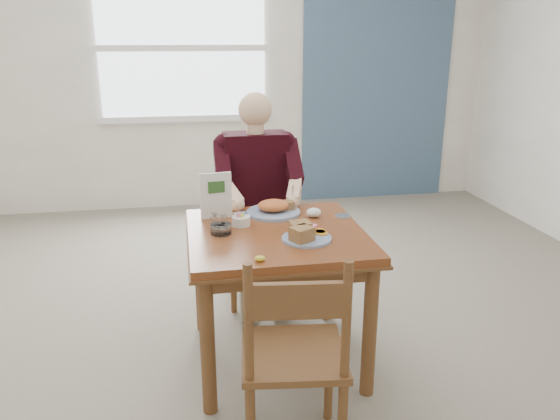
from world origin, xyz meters
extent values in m
plane|color=slate|center=(0.00, 0.00, 0.00)|extent=(6.00, 6.00, 0.00)
plane|color=white|center=(0.00, 3.00, 1.40)|extent=(5.50, 0.00, 5.50)
cube|color=#405A77|center=(1.60, 2.98, 1.40)|extent=(1.60, 0.02, 2.80)
ellipsoid|color=yellow|center=(-0.14, -0.38, 0.76)|extent=(0.06, 0.05, 0.03)
ellipsoid|color=white|center=(0.24, 0.19, 0.78)|extent=(0.10, 0.10, 0.05)
cylinder|color=silver|center=(0.40, 0.16, 0.76)|extent=(0.11, 0.11, 0.01)
cube|color=white|center=(-0.40, 2.97, 1.60)|extent=(1.60, 0.02, 1.30)
cube|color=white|center=(-0.40, 2.96, 0.92)|extent=(1.72, 0.04, 0.06)
cube|color=white|center=(-0.40, 2.96, 1.60)|extent=(1.72, 0.04, 0.06)
cube|color=brown|center=(0.00, 0.00, 0.73)|extent=(0.90, 0.90, 0.04)
cube|color=brown|center=(0.00, 0.00, 0.70)|extent=(0.92, 0.92, 0.01)
cylinder|color=brown|center=(-0.39, -0.39, 0.35)|extent=(0.07, 0.07, 0.71)
cylinder|color=brown|center=(0.39, -0.39, 0.35)|extent=(0.07, 0.07, 0.71)
cylinder|color=brown|center=(-0.39, 0.39, 0.35)|extent=(0.07, 0.07, 0.71)
cylinder|color=brown|center=(0.39, 0.39, 0.35)|extent=(0.07, 0.07, 0.71)
cube|color=brown|center=(0.00, -0.39, 0.66)|extent=(0.80, 0.03, 0.08)
cube|color=brown|center=(0.00, 0.39, 0.66)|extent=(0.80, 0.03, 0.08)
cube|color=brown|center=(-0.39, 0.00, 0.66)|extent=(0.03, 0.80, 0.08)
cube|color=brown|center=(0.39, 0.00, 0.66)|extent=(0.03, 0.80, 0.08)
cylinder|color=brown|center=(-0.18, 0.57, 0.23)|extent=(0.04, 0.04, 0.45)
cylinder|color=brown|center=(0.18, 0.57, 0.23)|extent=(0.04, 0.04, 0.45)
cylinder|color=brown|center=(-0.18, 0.93, 0.23)|extent=(0.04, 0.04, 0.45)
cylinder|color=brown|center=(0.18, 0.93, 0.23)|extent=(0.04, 0.04, 0.45)
cube|color=brown|center=(0.00, 0.75, 0.47)|extent=(0.42, 0.42, 0.03)
cylinder|color=brown|center=(-0.18, 0.93, 0.70)|extent=(0.04, 0.04, 0.50)
cylinder|color=brown|center=(0.18, 0.93, 0.70)|extent=(0.04, 0.04, 0.50)
cube|color=brown|center=(0.00, 0.93, 0.80)|extent=(0.38, 0.03, 0.14)
cylinder|color=brown|center=(-0.21, -0.50, 0.23)|extent=(0.04, 0.04, 0.45)
cylinder|color=brown|center=(0.15, -0.54, 0.23)|extent=(0.04, 0.04, 0.45)
cube|color=brown|center=(-0.05, -0.70, 0.47)|extent=(0.47, 0.47, 0.03)
cylinder|color=brown|center=(-0.25, -0.85, 0.70)|extent=(0.04, 0.04, 0.50)
cylinder|color=brown|center=(0.11, -0.90, 0.70)|extent=(0.04, 0.04, 0.50)
cube|color=brown|center=(-0.07, -0.88, 0.80)|extent=(0.38, 0.08, 0.14)
cube|color=gray|center=(-0.10, 0.63, 0.54)|extent=(0.13, 0.38, 0.12)
cube|color=gray|center=(0.10, 0.63, 0.54)|extent=(0.13, 0.38, 0.12)
cube|color=gray|center=(-0.10, 0.45, 0.24)|extent=(0.10, 0.10, 0.48)
cube|color=gray|center=(0.10, 0.45, 0.24)|extent=(0.10, 0.10, 0.48)
cube|color=black|center=(0.00, 0.78, 0.84)|extent=(0.40, 0.22, 0.58)
sphere|color=black|center=(-0.19, 0.78, 1.06)|extent=(0.15, 0.15, 0.15)
sphere|color=black|center=(0.19, 0.78, 1.06)|extent=(0.15, 0.15, 0.15)
cylinder|color=beige|center=(0.00, 0.76, 1.15)|extent=(0.11, 0.11, 0.08)
sphere|color=beige|center=(0.00, 0.76, 1.28)|extent=(0.21, 0.21, 0.21)
cube|color=black|center=(-0.22, 0.67, 0.96)|extent=(0.09, 0.29, 0.27)
cube|color=black|center=(0.22, 0.67, 0.96)|extent=(0.09, 0.29, 0.27)
sphere|color=black|center=(-0.22, 0.55, 0.86)|extent=(0.09, 0.09, 0.09)
sphere|color=black|center=(0.22, 0.55, 0.86)|extent=(0.09, 0.09, 0.09)
cube|color=beige|center=(-0.19, 0.46, 0.82)|extent=(0.14, 0.23, 0.14)
cube|color=beige|center=(0.19, 0.46, 0.82)|extent=(0.14, 0.23, 0.14)
sphere|color=beige|center=(-0.16, 0.37, 0.79)|extent=(0.08, 0.08, 0.08)
sphere|color=beige|center=(0.16, 0.37, 0.79)|extent=(0.08, 0.08, 0.08)
cylinder|color=silver|center=(0.16, 0.37, 0.84)|extent=(0.01, 0.05, 0.12)
cylinder|color=white|center=(0.13, -0.15, 0.76)|extent=(0.32, 0.32, 0.01)
cube|color=tan|center=(0.09, -0.19, 0.80)|extent=(0.13, 0.12, 0.07)
cube|color=tan|center=(0.10, -0.11, 0.80)|extent=(0.11, 0.10, 0.07)
cylinder|color=orange|center=(0.21, -0.12, 0.77)|extent=(0.07, 0.07, 0.01)
cylinder|color=orange|center=(0.21, -0.10, 0.77)|extent=(0.08, 0.08, 0.01)
cylinder|color=orange|center=(0.21, -0.08, 0.77)|extent=(0.08, 0.08, 0.01)
cube|color=pink|center=(0.17, -0.05, 0.78)|extent=(0.07, 0.07, 0.03)
cylinder|color=white|center=(0.03, 0.29, 0.76)|extent=(0.32, 0.32, 0.02)
ellipsoid|color=orange|center=(0.03, 0.29, 0.80)|extent=(0.18, 0.16, 0.07)
cube|color=tan|center=(0.10, 0.31, 0.79)|extent=(0.12, 0.07, 0.05)
cylinder|color=white|center=(-0.17, 0.12, 0.78)|extent=(0.13, 0.13, 0.05)
cube|color=pink|center=(-0.18, 0.12, 0.81)|extent=(0.04, 0.03, 0.02)
cube|color=#6699D8|center=(-0.16, 0.14, 0.81)|extent=(0.04, 0.02, 0.02)
cube|color=#EAD159|center=(-0.16, 0.11, 0.81)|extent=(0.03, 0.04, 0.02)
cube|color=white|center=(-0.19, 0.13, 0.81)|extent=(0.04, 0.02, 0.02)
cylinder|color=white|center=(-0.32, 0.08, 0.79)|extent=(0.05, 0.05, 0.07)
cylinder|color=silver|center=(-0.32, 0.08, 0.83)|extent=(0.05, 0.05, 0.02)
cylinder|color=white|center=(-0.27, 0.07, 0.79)|extent=(0.05, 0.05, 0.07)
cylinder|color=silver|center=(-0.27, 0.07, 0.83)|extent=(0.05, 0.05, 0.02)
cylinder|color=white|center=(-0.28, 0.01, 0.77)|extent=(0.12, 0.12, 0.05)
cylinder|color=white|center=(-0.30, 0.01, 0.79)|extent=(0.03, 0.03, 0.02)
cylinder|color=white|center=(-0.27, 0.03, 0.79)|extent=(0.03, 0.03, 0.02)
cylinder|color=white|center=(-0.28, 0.00, 0.79)|extent=(0.03, 0.03, 0.02)
cube|color=white|center=(-0.29, 0.27, 0.88)|extent=(0.17, 0.03, 0.26)
cube|color=#2D5926|center=(-0.28, 0.26, 0.93)|extent=(0.09, 0.01, 0.06)
camera|label=1|loc=(-0.45, -2.61, 1.71)|focal=35.00mm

